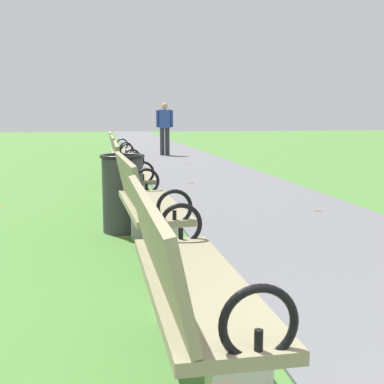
{
  "coord_description": "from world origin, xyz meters",
  "views": [
    {
      "loc": [
        -0.86,
        0.09,
        1.25
      ],
      "look_at": [
        -0.05,
        4.66,
        0.55
      ],
      "focal_mm": 47.42,
      "sensor_mm": 36.0,
      "label": 1
    }
  ],
  "objects": [
    {
      "name": "park_bench_2",
      "position": [
        -0.5,
        2.33,
        0.49
      ],
      "size": [
        0.49,
        1.61,
        0.9
      ],
      "color": "gray",
      "rests_on": "ground"
    },
    {
      "name": "park_bench_6",
      "position": [
        -0.5,
        11.13,
        0.49
      ],
      "size": [
        0.48,
        1.6,
        0.9
      ],
      "color": "gray",
      "rests_on": "ground"
    },
    {
      "name": "park_bench_3",
      "position": [
        -0.5,
        4.43,
        0.49
      ],
      "size": [
        0.54,
        1.62,
        0.9
      ],
      "color": "gray",
      "rests_on": "ground"
    },
    {
      "name": "paved_walkway",
      "position": [
        1.3,
        18.0,
        0.01
      ],
      "size": [
        2.6,
        44.0,
        0.02
      ],
      "primitive_type": "cube",
      "color": "slate",
      "rests_on": "ground"
    },
    {
      "name": "pedestrian_walking",
      "position": [
        1.08,
        15.84,
        0.93
      ],
      "size": [
        0.53,
        0.24,
        1.62
      ],
      "color": "#2D2D38",
      "rests_on": "paved_walkway"
    },
    {
      "name": "park_bench_5",
      "position": [
        -0.5,
        8.96,
        0.49
      ],
      "size": [
        0.48,
        1.6,
        0.9
      ],
      "color": "gray",
      "rests_on": "ground"
    },
    {
      "name": "park_bench_4",
      "position": [
        -0.5,
        6.75,
        0.49
      ],
      "size": [
        0.48,
        1.6,
        0.9
      ],
      "color": "gray",
      "rests_on": "ground"
    },
    {
      "name": "trash_bin",
      "position": [
        -0.65,
        5.54,
        0.42
      ],
      "size": [
        0.48,
        0.48,
        0.84
      ],
      "color": "#38383D",
      "rests_on": "ground"
    },
    {
      "name": "scattered_leaves",
      "position": [
        0.11,
        6.15,
        0.01
      ],
      "size": [
        4.9,
        15.22,
        0.02
      ],
      "color": "#AD6B23",
      "rests_on": "ground"
    }
  ]
}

